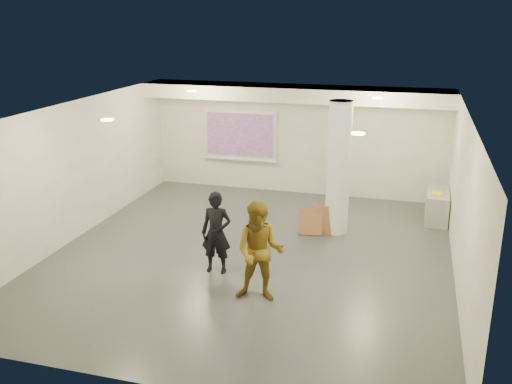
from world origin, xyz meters
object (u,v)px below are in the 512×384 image
(projection_screen, at_px, (240,135))
(credenza, at_px, (437,206))
(man, at_px, (260,252))
(woman, at_px, (216,233))
(column, at_px, (338,168))

(projection_screen, height_order, credenza, projection_screen)
(projection_screen, bearing_deg, man, -69.87)
(credenza, bearing_deg, woman, -134.70)
(column, distance_m, woman, 3.39)
(woman, height_order, man, man)
(projection_screen, height_order, man, projection_screen)
(woman, relative_size, man, 0.89)
(column, relative_size, man, 1.68)
(column, height_order, credenza, column)
(credenza, height_order, man, man)
(column, relative_size, credenza, 2.43)
(credenza, distance_m, man, 5.83)
(column, height_order, woman, column)
(projection_screen, distance_m, woman, 5.53)
(column, xyz_separation_m, woman, (-1.92, -2.70, -0.70))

